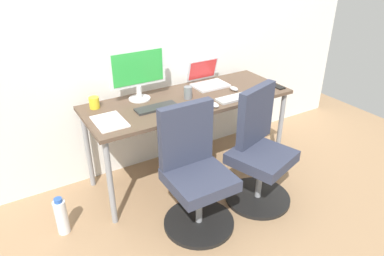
{
  "coord_description": "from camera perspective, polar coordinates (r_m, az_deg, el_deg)",
  "views": [
    {
      "loc": [
        -1.41,
        -2.4,
        1.93
      ],
      "look_at": [
        0.0,
        -0.05,
        0.49
      ],
      "focal_mm": 33.27,
      "sensor_mm": 36.0,
      "label": 1
    }
  ],
  "objects": [
    {
      "name": "coffee_mug",
      "position": [
        2.91,
        -15.41,
        3.93
      ],
      "size": [
        0.08,
        0.08,
        0.09
      ],
      "primitive_type": "cylinder",
      "color": "yellow",
      "rests_on": "desk"
    },
    {
      "name": "water_bottle_on_floor",
      "position": [
        2.85,
        -20.2,
        -13.15
      ],
      "size": [
        0.09,
        0.09,
        0.31
      ],
      "color": "white",
      "rests_on": "ground"
    },
    {
      "name": "mouse_by_monitor",
      "position": [
        2.85,
        3.62,
        3.74
      ],
      "size": [
        0.06,
        0.1,
        0.03
      ],
      "primitive_type": "ellipsoid",
      "color": "silver",
      "rests_on": "desk"
    },
    {
      "name": "keyboard_by_monitor",
      "position": [
        2.83,
        -5.73,
        3.28
      ],
      "size": [
        0.34,
        0.12,
        0.02
      ],
      "primitive_type": "cube",
      "color": "#2D2D2D",
      "rests_on": "desk"
    },
    {
      "name": "back_wall",
      "position": [
        3.2,
        -4.42,
        16.28
      ],
      "size": [
        4.4,
        0.04,
        2.6
      ],
      "primitive_type": "cube",
      "color": "white",
      "rests_on": "ground"
    },
    {
      "name": "desktop_monitor",
      "position": [
        2.93,
        -8.71,
        9.07
      ],
      "size": [
        0.48,
        0.18,
        0.43
      ],
      "color": "silver",
      "rests_on": "desk"
    },
    {
      "name": "keyboard_by_laptop",
      "position": [
        3.02,
        6.97,
        4.84
      ],
      "size": [
        0.34,
        0.12,
        0.02
      ],
      "primitive_type": "cube",
      "color": "#B7B7B7",
      "rests_on": "desk"
    },
    {
      "name": "mouse_by_laptop",
      "position": [
        3.19,
        6.74,
        6.28
      ],
      "size": [
        0.06,
        0.1,
        0.03
      ],
      "primitive_type": "ellipsoid",
      "color": "#B7B7B7",
      "rests_on": "desk"
    },
    {
      "name": "notebook",
      "position": [
        2.74,
        -1.96,
        2.66
      ],
      "size": [
        0.21,
        0.15,
        0.03
      ],
      "primitive_type": "cube",
      "color": "green",
      "rests_on": "desk"
    },
    {
      "name": "phone_near_monitor",
      "position": [
        3.35,
        13.52,
        6.5
      ],
      "size": [
        0.07,
        0.14,
        0.01
      ],
      "primitive_type": "cube",
      "color": "black",
      "rests_on": "desk"
    },
    {
      "name": "office_chair_left",
      "position": [
        2.61,
        0.44,
        -7.46
      ],
      "size": [
        0.54,
        0.54,
        0.94
      ],
      "color": "black",
      "rests_on": "ground"
    },
    {
      "name": "pen_cup",
      "position": [
        2.99,
        -0.65,
        5.69
      ],
      "size": [
        0.07,
        0.07,
        0.1
      ],
      "primitive_type": "cylinder",
      "color": "slate",
      "rests_on": "desk"
    },
    {
      "name": "office_chair_right",
      "position": [
        2.92,
        10.64,
        -3.85
      ],
      "size": [
        0.55,
        0.55,
        0.94
      ],
      "color": "black",
      "rests_on": "ground"
    },
    {
      "name": "open_laptop",
      "position": [
        3.3,
        2.44,
        7.89
      ],
      "size": [
        0.31,
        0.28,
        0.22
      ],
      "color": "silver",
      "rests_on": "desk"
    },
    {
      "name": "desk",
      "position": [
        3.04,
        -0.49,
        3.67
      ],
      "size": [
        1.77,
        0.66,
        0.76
      ],
      "color": "brown",
      "rests_on": "ground"
    },
    {
      "name": "ground_plane",
      "position": [
        3.38,
        -0.44,
        -7.07
      ],
      "size": [
        5.28,
        5.28,
        0.0
      ],
      "primitive_type": "plane",
      "color": "#9E7A56"
    },
    {
      "name": "paper_pile",
      "position": [
        2.67,
        -13.08,
        1.0
      ],
      "size": [
        0.21,
        0.3,
        0.01
      ],
      "primitive_type": "cube",
      "color": "white",
      "rests_on": "desk"
    }
  ]
}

